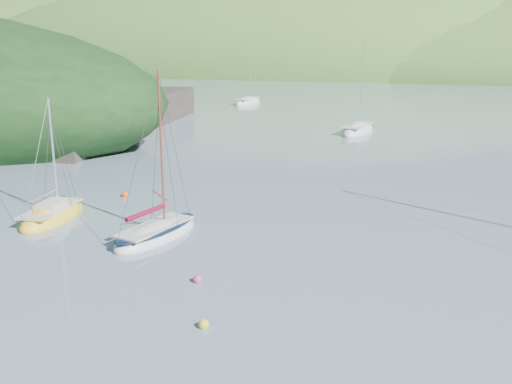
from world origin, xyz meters
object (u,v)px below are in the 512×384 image
(sailboat_yellow, at_px, (52,216))
(distant_sloop_c, at_px, (248,103))
(daysailer_white, at_px, (156,233))
(distant_sloop_a, at_px, (357,131))

(sailboat_yellow, bearing_deg, distant_sloop_c, 91.96)
(daysailer_white, distance_m, distant_sloop_a, 37.38)
(distant_sloop_a, xyz_separation_m, distant_sloop_c, (-21.46, 22.09, -0.00))
(sailboat_yellow, xyz_separation_m, distant_sloop_a, (10.43, 36.59, 0.00))
(daysailer_white, xyz_separation_m, distant_sloop_a, (3.33, 37.24, -0.03))
(daysailer_white, height_order, sailboat_yellow, daysailer_white)
(daysailer_white, bearing_deg, distant_sloop_c, 116.64)
(distant_sloop_c, bearing_deg, sailboat_yellow, -74.84)
(distant_sloop_a, distance_m, distant_sloop_c, 30.79)
(daysailer_white, bearing_deg, sailboat_yellow, -175.53)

